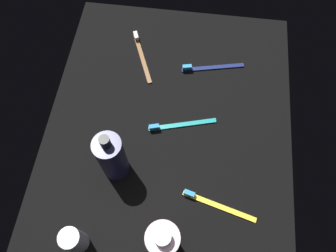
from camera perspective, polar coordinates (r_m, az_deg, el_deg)
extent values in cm
cube|color=black|center=(85.91, 0.00, -1.03)|extent=(84.00, 64.00, 1.20)
cylinder|color=#1E1E43|center=(75.31, -9.75, -5.45)|extent=(6.37, 6.37, 15.68)
cylinder|color=black|center=(66.84, -10.97, -2.74)|extent=(2.20, 2.20, 2.80)
cylinder|color=silver|center=(69.82, -0.86, -19.73)|extent=(6.53, 6.53, 16.38)
cylinder|color=silver|center=(60.58, -0.99, -18.86)|extent=(3.20, 3.20, 2.20)
cylinder|color=silver|center=(76.00, -16.06, -18.63)|extent=(4.48, 4.48, 9.45)
cube|color=navy|center=(95.88, 7.84, 10.15)|extent=(5.19, 17.81, 0.90)
cube|color=#338CCC|center=(93.88, 3.36, 10.23)|extent=(1.65, 2.78, 1.20)
cube|color=teal|center=(85.77, 2.56, 0.29)|extent=(5.98, 17.66, 0.90)
cube|color=#338CCC|center=(84.34, -2.44, -0.06)|extent=(1.76, 2.80, 1.20)
cube|color=brown|center=(97.31, -4.52, 11.83)|extent=(17.04, 8.14, 0.90)
cube|color=white|center=(101.21, -5.61, 15.43)|extent=(2.82, 2.03, 1.20)
cube|color=yellow|center=(79.72, 8.91, -13.65)|extent=(5.58, 17.74, 0.90)
cube|color=#338CCC|center=(78.55, 3.74, -11.67)|extent=(1.70, 2.79, 1.20)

